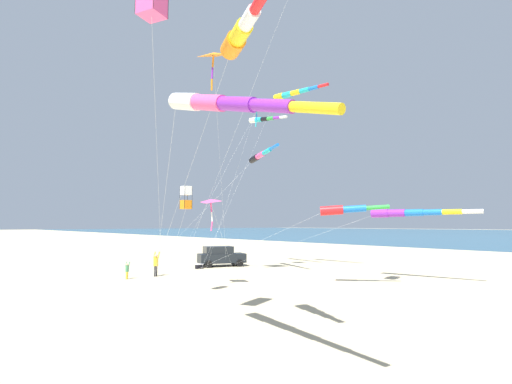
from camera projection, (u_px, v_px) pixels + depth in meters
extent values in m
plane|color=#C6B58C|center=(224.00, 276.00, 30.30)|extent=(600.00, 600.00, 0.00)
cube|color=black|center=(222.00, 258.00, 37.04)|extent=(4.67, 3.18, 0.84)
cube|color=black|center=(218.00, 250.00, 36.98)|extent=(2.98, 2.40, 0.68)
cylinder|color=black|center=(234.00, 261.00, 38.38)|extent=(0.70, 0.43, 0.66)
cylinder|color=black|center=(240.00, 263.00, 36.65)|extent=(0.70, 0.43, 0.66)
cylinder|color=black|center=(204.00, 262.00, 37.36)|extent=(0.70, 0.43, 0.66)
cylinder|color=black|center=(209.00, 264.00, 35.63)|extent=(0.70, 0.43, 0.66)
cube|color=black|center=(199.00, 267.00, 34.94)|extent=(0.60, 0.40, 0.36)
cube|color=white|center=(199.00, 264.00, 34.96)|extent=(0.62, 0.42, 0.06)
cube|color=#232328|center=(156.00, 271.00, 29.86)|extent=(0.32, 0.32, 0.78)
cylinder|color=gold|center=(156.00, 262.00, 29.92)|extent=(0.50, 0.50, 0.64)
sphere|color=tan|center=(156.00, 256.00, 29.96)|extent=(0.24, 0.24, 0.24)
cylinder|color=gold|center=(155.00, 255.00, 30.13)|extent=(0.34, 0.35, 0.49)
cylinder|color=gold|center=(159.00, 255.00, 30.11)|extent=(0.34, 0.35, 0.49)
cube|color=gold|center=(127.00, 275.00, 28.35)|extent=(0.21, 0.22, 0.52)
cylinder|color=#3D7F51|center=(127.00, 269.00, 28.38)|extent=(0.34, 0.34, 0.43)
sphere|color=tan|center=(127.00, 264.00, 28.41)|extent=(0.16, 0.16, 0.16)
cylinder|color=#3D7F51|center=(126.00, 264.00, 28.52)|extent=(0.22, 0.24, 0.33)
cylinder|color=#3D7F51|center=(129.00, 264.00, 28.52)|extent=(0.22, 0.24, 0.33)
cylinder|color=purple|center=(380.00, 213.00, 29.36)|extent=(0.88, 1.33, 0.63)
cylinder|color=purple|center=(397.00, 213.00, 28.62)|extent=(0.81, 1.32, 0.56)
cylinder|color=blue|center=(414.00, 213.00, 27.88)|extent=(0.74, 1.30, 0.49)
cylinder|color=blue|center=(433.00, 212.00, 27.14)|extent=(0.68, 1.29, 0.42)
cylinder|color=yellow|center=(452.00, 212.00, 26.40)|extent=(0.61, 1.27, 0.36)
cylinder|color=white|center=(473.00, 211.00, 25.66)|extent=(0.54, 1.26, 0.29)
cylinder|color=white|center=(290.00, 244.00, 32.26)|extent=(5.53, 11.79, 4.56)
pyramid|color=#1EB7C6|center=(256.00, 106.00, 34.16)|extent=(1.32, 1.45, 0.57)
cylinder|color=black|center=(257.00, 107.00, 34.19)|extent=(0.80, 0.55, 0.63)
cylinder|color=#1EB7C6|center=(257.00, 111.00, 34.17)|extent=(0.12, 0.10, 0.56)
cylinder|color=blue|center=(256.00, 117.00, 34.13)|extent=(0.16, 0.13, 0.57)
cylinder|color=#1EB7C6|center=(256.00, 124.00, 34.08)|extent=(0.15, 0.15, 0.56)
cylinder|color=white|center=(232.00, 187.00, 33.11)|extent=(3.87, 1.91, 13.95)
pyramid|color=#EF4C93|center=(211.00, 200.00, 25.00)|extent=(1.19, 1.50, 0.36)
cylinder|color=black|center=(211.00, 202.00, 25.01)|extent=(1.12, 0.33, 0.31)
cylinder|color=#EF4C93|center=(211.00, 207.00, 24.99)|extent=(0.17, 0.15, 0.60)
cylinder|color=white|center=(212.00, 217.00, 24.96)|extent=(0.16, 0.11, 0.60)
cylinder|color=#EF4C93|center=(212.00, 226.00, 24.93)|extent=(0.18, 0.17, 0.60)
cylinder|color=white|center=(223.00, 241.00, 29.73)|extent=(7.01, 7.07, 5.30)
cube|color=#EF4C93|center=(152.00, 6.00, 14.31)|extent=(1.08, 1.08, 0.82)
cylinder|color=white|center=(158.00, 190.00, 20.81)|extent=(6.94, 12.52, 11.39)
cube|color=white|center=(186.00, 191.00, 22.08)|extent=(0.51, 0.51, 0.49)
cube|color=orange|center=(186.00, 205.00, 22.02)|extent=(0.51, 0.51, 0.49)
cylinder|color=black|center=(192.00, 198.00, 22.03)|extent=(0.02, 0.02, 1.27)
cylinder|color=black|center=(187.00, 198.00, 22.39)|extent=(0.02, 0.02, 1.27)
cylinder|color=black|center=(185.00, 197.00, 21.70)|extent=(0.02, 0.02, 1.27)
cylinder|color=black|center=(180.00, 198.00, 22.06)|extent=(0.02, 0.02, 1.27)
cylinder|color=white|center=(175.00, 246.00, 28.28)|extent=(5.42, 12.42, 4.77)
cylinder|color=orange|center=(233.00, 45.00, 14.04)|extent=(0.99, 1.12, 0.74)
cylinder|color=yellow|center=(241.00, 33.00, 13.19)|extent=(0.86, 1.07, 0.61)
cylinder|color=white|center=(249.00, 18.00, 12.34)|extent=(0.74, 1.02, 0.48)
cylinder|color=red|center=(259.00, 2.00, 11.50)|extent=(0.62, 0.97, 0.35)
cylinder|color=white|center=(178.00, 203.00, 20.42)|extent=(3.59, 13.72, 10.06)
cylinder|color=white|center=(254.00, 120.00, 38.45)|extent=(0.54, 0.94, 0.62)
cylinder|color=#1EB7C6|center=(259.00, 120.00, 37.77)|extent=(0.48, 0.93, 0.57)
cylinder|color=black|center=(265.00, 119.00, 37.09)|extent=(0.42, 0.92, 0.51)
cylinder|color=green|center=(271.00, 118.00, 36.40)|extent=(0.37, 0.91, 0.46)
cylinder|color=purple|center=(277.00, 118.00, 35.72)|extent=(0.31, 0.91, 0.40)
cylinder|color=white|center=(283.00, 117.00, 35.04)|extent=(0.26, 0.90, 0.35)
cylinder|color=white|center=(214.00, 191.00, 36.11)|extent=(7.76, 1.01, 13.92)
pyramid|color=orange|center=(213.00, 54.00, 29.61)|extent=(2.16, 2.25, 0.60)
cylinder|color=black|center=(213.00, 55.00, 29.63)|extent=(1.28, 1.05, 0.55)
cylinder|color=orange|center=(213.00, 62.00, 29.57)|extent=(0.19, 0.13, 0.86)
cylinder|color=purple|center=(212.00, 73.00, 29.52)|extent=(0.13, 0.22, 0.87)
cylinder|color=orange|center=(212.00, 85.00, 29.50)|extent=(0.20, 0.22, 0.86)
cylinder|color=white|center=(221.00, 172.00, 33.07)|extent=(5.66, 6.02, 16.44)
cylinder|color=white|center=(239.00, 122.00, 23.63)|extent=(0.42, 13.82, 20.00)
cylinder|color=white|center=(186.00, 102.00, 13.11)|extent=(0.57, 1.57, 0.92)
cylinder|color=#EF4C93|center=(209.00, 103.00, 11.99)|extent=(0.50, 1.55, 0.85)
cylinder|color=purple|center=(237.00, 104.00, 10.87)|extent=(0.42, 1.53, 0.77)
cylinder|color=purple|center=(272.00, 106.00, 9.75)|extent=(0.34, 1.50, 0.70)
cylinder|color=yellow|center=(315.00, 108.00, 8.63)|extent=(0.26, 1.48, 0.62)
cylinder|color=white|center=(162.00, 222.00, 20.78)|extent=(6.28, 14.26, 8.02)
cylinder|color=black|center=(254.00, 159.00, 34.70)|extent=(0.99, 1.56, 0.62)
cylinder|color=#EF4C93|center=(260.00, 155.00, 33.37)|extent=(0.89, 1.53, 0.52)
cylinder|color=#1EB7C6|center=(267.00, 151.00, 32.04)|extent=(0.80, 1.49, 0.42)
cylinder|color=blue|center=(274.00, 147.00, 30.71)|extent=(0.70, 1.45, 0.33)
cylinder|color=white|center=(200.00, 215.00, 33.68)|extent=(8.35, 3.63, 9.46)
cylinder|color=yellow|center=(279.00, 97.00, 36.78)|extent=(0.67, 1.06, 0.63)
cylinder|color=#1EB7C6|center=(287.00, 95.00, 36.07)|extent=(0.60, 1.05, 0.56)
cylinder|color=yellow|center=(296.00, 92.00, 35.36)|extent=(0.54, 1.04, 0.50)
cylinder|color=#1EB7C6|center=(305.00, 90.00, 34.65)|extent=(0.47, 1.04, 0.43)
cylinder|color=blue|center=(314.00, 88.00, 33.95)|extent=(0.41, 1.03, 0.37)
cylinder|color=red|center=(323.00, 85.00, 33.24)|extent=(0.34, 1.02, 0.30)
cylinder|color=white|center=(240.00, 179.00, 34.37)|extent=(7.61, 0.84, 15.60)
cylinder|color=red|center=(332.00, 210.00, 25.60)|extent=(1.42, 1.51, 0.69)
cylinder|color=blue|center=(354.00, 209.00, 25.38)|extent=(1.29, 1.39, 0.52)
cylinder|color=green|center=(378.00, 207.00, 25.16)|extent=(1.15, 1.28, 0.36)
cylinder|color=white|center=(249.00, 246.00, 29.63)|extent=(1.85, 12.35, 4.62)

